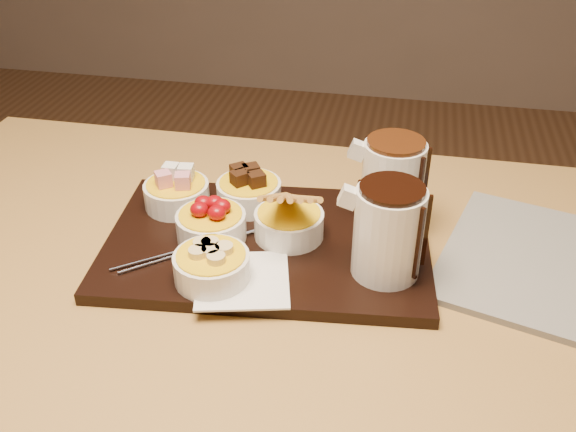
% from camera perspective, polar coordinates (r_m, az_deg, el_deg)
% --- Properties ---
extents(dining_table, '(1.20, 0.80, 0.75)m').
position_cam_1_polar(dining_table, '(0.96, -4.19, -9.29)').
color(dining_table, '#A87F3E').
rests_on(dining_table, ground).
extents(serving_board, '(0.49, 0.34, 0.02)m').
position_cam_1_polar(serving_board, '(0.93, -1.82, -2.45)').
color(serving_board, black).
rests_on(serving_board, dining_table).
extents(napkin, '(0.14, 0.14, 0.00)m').
position_cam_1_polar(napkin, '(0.85, -4.04, -5.69)').
color(napkin, white).
rests_on(napkin, serving_board).
extents(bowl_marshmallows, '(0.10, 0.10, 0.04)m').
position_cam_1_polar(bowl_marshmallows, '(1.00, -9.85, 1.86)').
color(bowl_marshmallows, silver).
rests_on(bowl_marshmallows, serving_board).
extents(bowl_cake, '(0.10, 0.10, 0.04)m').
position_cam_1_polar(bowl_cake, '(0.99, -3.48, 2.00)').
color(bowl_cake, silver).
rests_on(bowl_cake, serving_board).
extents(bowl_strawberries, '(0.10, 0.10, 0.04)m').
position_cam_1_polar(bowl_strawberries, '(0.92, -6.83, -0.90)').
color(bowl_strawberries, silver).
rests_on(bowl_strawberries, serving_board).
extents(bowl_biscotti, '(0.10, 0.10, 0.04)m').
position_cam_1_polar(bowl_biscotti, '(0.92, 0.09, -0.77)').
color(bowl_biscotti, silver).
rests_on(bowl_biscotti, serving_board).
extents(bowl_bananas, '(0.10, 0.10, 0.04)m').
position_cam_1_polar(bowl_bananas, '(0.84, -6.78, -4.56)').
color(bowl_bananas, silver).
rests_on(bowl_bananas, serving_board).
extents(pitcher_dark_chocolate, '(0.10, 0.10, 0.12)m').
position_cam_1_polar(pitcher_dark_chocolate, '(0.83, 8.88, -1.46)').
color(pitcher_dark_chocolate, silver).
rests_on(pitcher_dark_chocolate, serving_board).
extents(pitcher_milk_chocolate, '(0.10, 0.10, 0.12)m').
position_cam_1_polar(pitcher_milk_chocolate, '(0.95, 9.25, 2.94)').
color(pitcher_milk_chocolate, silver).
rests_on(pitcher_milk_chocolate, serving_board).
extents(fondue_skewers, '(0.18, 0.22, 0.01)m').
position_cam_1_polar(fondue_skewers, '(0.91, -7.70, -2.54)').
color(fondue_skewers, silver).
rests_on(fondue_skewers, serving_board).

